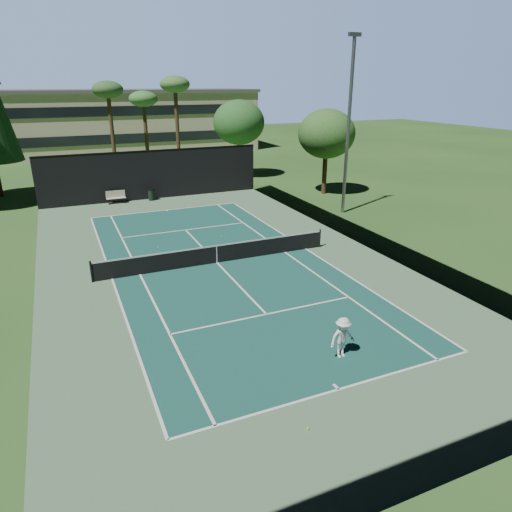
{
  "coord_description": "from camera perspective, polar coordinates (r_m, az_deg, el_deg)",
  "views": [
    {
      "loc": [
        -7.18,
        -21.84,
        9.12
      ],
      "look_at": [
        1.0,
        -3.0,
        1.3
      ],
      "focal_mm": 32.0,
      "sensor_mm": 36.0,
      "label": 1
    }
  ],
  "objects": [
    {
      "name": "palm_c",
      "position": [
        46.22,
        -10.08,
        19.9
      ],
      "size": [
        2.8,
        2.8,
        9.77
      ],
      "color": "#4B3620",
      "rests_on": "ground"
    },
    {
      "name": "park_bench",
      "position": [
        38.65,
        -17.12,
        7.1
      ],
      "size": [
        1.5,
        0.45,
        1.02
      ],
      "color": "beige",
      "rests_on": "ground"
    },
    {
      "name": "campus_building",
      "position": [
        68.38,
        -18.09,
        15.74
      ],
      "size": [
        40.5,
        12.5,
        8.3
      ],
      "color": "beige",
      "rests_on": "ground"
    },
    {
      "name": "ground",
      "position": [
        24.74,
        -4.9,
        -0.88
      ],
      "size": [
        160.0,
        160.0,
        0.0
      ],
      "primitive_type": "plane",
      "color": "#2A531F",
      "rests_on": "ground"
    },
    {
      "name": "court_lines",
      "position": [
        24.73,
        -4.9,
        -0.83
      ],
      "size": [
        11.07,
        23.87,
        0.01
      ],
      "color": "white",
      "rests_on": "ground"
    },
    {
      "name": "palm_a",
      "position": [
        46.14,
        -18.01,
        18.74
      ],
      "size": [
        2.8,
        2.8,
        9.32
      ],
      "color": "#4E3821",
      "rests_on": "ground"
    },
    {
      "name": "fence",
      "position": [
        24.13,
        -5.09,
        3.61
      ],
      "size": [
        18.04,
        32.05,
        4.03
      ],
      "color": "black",
      "rests_on": "ground"
    },
    {
      "name": "tennis_ball_d",
      "position": [
        27.56,
        -12.16,
        1.09
      ],
      "size": [
        0.06,
        0.06,
        0.06
      ],
      "primitive_type": "sphere",
      "color": "#CCF036",
      "rests_on": "ground"
    },
    {
      "name": "decid_tree_a",
      "position": [
        47.24,
        -2.16,
        16.33
      ],
      "size": [
        5.12,
        5.12,
        7.62
      ],
      "color": "#42291C",
      "rests_on": "ground"
    },
    {
      "name": "tennis_ball_c",
      "position": [
        28.93,
        -4.32,
        2.47
      ],
      "size": [
        0.07,
        0.07,
        0.07
      ],
      "primitive_type": "sphere",
      "color": "#D8E634",
      "rests_on": "ground"
    },
    {
      "name": "light_pole",
      "position": [
        33.92,
        11.5,
        15.94
      ],
      "size": [
        0.9,
        0.25,
        12.22
      ],
      "color": "gray",
      "rests_on": "ground"
    },
    {
      "name": "tennis_net",
      "position": [
        24.54,
        -4.94,
        0.33
      ],
      "size": [
        12.9,
        0.1,
        1.1
      ],
      "color": "black",
      "rests_on": "ground"
    },
    {
      "name": "tennis_ball_b",
      "position": [
        26.48,
        -11.27,
        0.35
      ],
      "size": [
        0.07,
        0.07,
        0.07
      ],
      "primitive_type": "sphere",
      "color": "yellow",
      "rests_on": "ground"
    },
    {
      "name": "palm_b",
      "position": [
        48.66,
        -13.89,
        18.2
      ],
      "size": [
        2.8,
        2.8,
        8.42
      ],
      "color": "#4A3520",
      "rests_on": "ground"
    },
    {
      "name": "trash_bin",
      "position": [
        38.93,
        -12.95,
        7.48
      ],
      "size": [
        0.56,
        0.56,
        0.95
      ],
      "color": "black",
      "rests_on": "ground"
    },
    {
      "name": "tennis_ball_a",
      "position": [
        13.75,
        6.49,
        -20.66
      ],
      "size": [
        0.08,
        0.08,
        0.08
      ],
      "primitive_type": "sphere",
      "color": "#BFD330",
      "rests_on": "ground"
    },
    {
      "name": "apron_slab",
      "position": [
        24.73,
        -4.9,
        -0.86
      ],
      "size": [
        18.0,
        32.0,
        0.01
      ],
      "primitive_type": "cube",
      "color": "#547856",
      "rests_on": "ground"
    },
    {
      "name": "court_surface",
      "position": [
        24.73,
        -4.9,
        -0.85
      ],
      "size": [
        10.97,
        23.77,
        0.01
      ],
      "primitive_type": "cube",
      "color": "#184F45",
      "rests_on": "ground"
    },
    {
      "name": "decid_tree_b",
      "position": [
        40.13,
        8.82,
        14.83
      ],
      "size": [
        4.8,
        4.8,
        7.14
      ],
      "color": "#4C3420",
      "rests_on": "ground"
    },
    {
      "name": "player",
      "position": [
        16.5,
        10.76,
        -9.98
      ],
      "size": [
        1.02,
        0.62,
        1.53
      ],
      "primitive_type": "imported",
      "rotation": [
        0.0,
        0.0,
        0.06
      ],
      "color": "white",
      "rests_on": "ground"
    }
  ]
}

